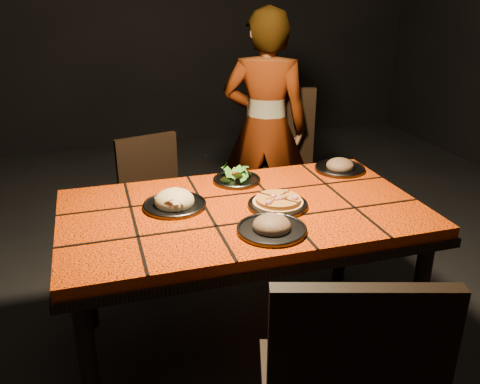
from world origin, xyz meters
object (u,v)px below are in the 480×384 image
object	(u,v)px
chair_far_right	(281,156)
dining_table	(243,223)
chair_far_left	(155,197)
plate_pizza	(278,203)
plate_pasta	(175,202)
diner	(265,128)

from	to	relation	value
chair_far_right	dining_table	bearing A→B (deg)	-102.48
chair_far_left	plate_pizza	bearing A→B (deg)	-77.92
dining_table	plate_pasta	bearing A→B (deg)	161.87
chair_far_right	plate_pizza	size ratio (longest dim) A/B	3.22
diner	plate_pasta	xyz separation A→B (m)	(-0.79, -1.02, -0.00)
diner	plate_pasta	bearing A→B (deg)	77.13
chair_far_left	chair_far_right	world-z (taller)	chair_far_right
plate_pasta	chair_far_right	bearing A→B (deg)	47.68
diner	plate_pasta	distance (m)	1.30
plate_pizza	chair_far_left	bearing A→B (deg)	116.10
dining_table	diner	size ratio (longest dim) A/B	1.04
chair_far_left	plate_pizza	xyz separation A→B (m)	(0.44, -0.90, 0.29)
chair_far_right	diner	bearing A→B (deg)	173.53
dining_table	chair_far_left	size ratio (longest dim) A/B	1.93
diner	dining_table	bearing A→B (deg)	90.66
plate_pizza	plate_pasta	size ratio (longest dim) A/B	1.12
dining_table	chair_far_right	distance (m)	1.24
dining_table	plate_pizza	size ratio (longest dim) A/B	5.09
plate_pizza	plate_pasta	bearing A→B (deg)	163.38
dining_table	chair_far_left	world-z (taller)	chair_far_left
chair_far_right	diner	distance (m)	0.22
dining_table	chair_far_left	bearing A→B (deg)	108.40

